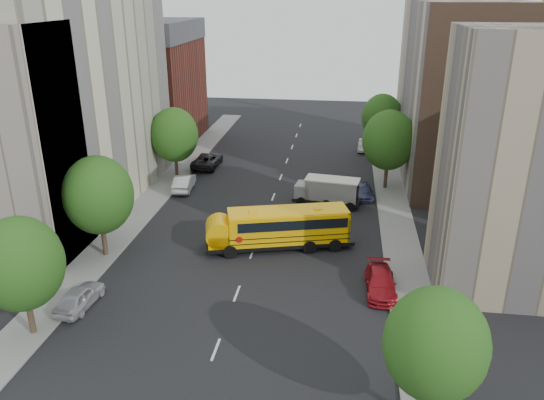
% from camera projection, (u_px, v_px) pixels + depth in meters
% --- Properties ---
extents(ground, '(120.00, 120.00, 0.00)m').
position_uv_depth(ground, '(257.00, 241.00, 42.78)').
color(ground, black).
rests_on(ground, ground).
extents(sidewalk_left, '(3.00, 80.00, 0.12)m').
position_uv_depth(sidewalk_left, '(143.00, 210.00, 48.84)').
color(sidewalk_left, slate).
rests_on(sidewalk_left, ground).
extents(sidewalk_right, '(3.00, 80.00, 0.12)m').
position_uv_depth(sidewalk_right, '(397.00, 224.00, 45.89)').
color(sidewalk_right, slate).
rests_on(sidewalk_right, ground).
extents(lane_markings, '(0.15, 64.00, 0.01)m').
position_uv_depth(lane_markings, '(273.00, 197.00, 51.99)').
color(lane_markings, silver).
rests_on(lane_markings, ground).
extents(building_left_cream, '(10.00, 26.00, 20.00)m').
position_uv_depth(building_left_cream, '(66.00, 98.00, 46.93)').
color(building_left_cream, beige).
rests_on(building_left_cream, ground).
extents(building_left_redbrick, '(10.00, 15.00, 13.00)m').
position_uv_depth(building_left_redbrick, '(154.00, 93.00, 68.48)').
color(building_left_redbrick, maroon).
rests_on(building_left_redbrick, ground).
extents(building_right_near, '(10.00, 7.00, 17.00)m').
position_uv_depth(building_right_near, '(526.00, 168.00, 33.20)').
color(building_right_near, tan).
rests_on(building_right_near, ground).
extents(building_right_far, '(10.00, 22.00, 18.00)m').
position_uv_depth(building_right_far, '(456.00, 91.00, 55.58)').
color(building_right_far, '#BFA995').
rests_on(building_right_far, ground).
extents(building_right_sidewall, '(10.10, 0.30, 18.00)m').
position_uv_depth(building_right_sidewall, '(479.00, 114.00, 45.45)').
color(building_right_sidewall, brown).
rests_on(building_right_sidewall, ground).
extents(street_tree_0, '(4.80, 4.80, 7.41)m').
position_uv_depth(street_tree_0, '(20.00, 264.00, 29.59)').
color(street_tree_0, '#38281C').
rests_on(street_tree_0, ground).
extents(street_tree_1, '(5.12, 5.12, 7.90)m').
position_uv_depth(street_tree_1, '(98.00, 195.00, 38.68)').
color(street_tree_1, '#38281C').
rests_on(street_tree_1, ground).
extents(street_tree_2, '(4.99, 4.99, 7.71)m').
position_uv_depth(street_tree_2, '(174.00, 135.00, 55.30)').
color(street_tree_2, '#38281C').
rests_on(street_tree_2, ground).
extents(street_tree_3, '(4.61, 4.61, 7.11)m').
position_uv_depth(street_tree_3, '(436.00, 345.00, 23.16)').
color(street_tree_3, '#38281C').
rests_on(street_tree_3, ground).
extents(street_tree_4, '(5.25, 5.25, 8.10)m').
position_uv_depth(street_tree_4, '(389.00, 140.00, 52.39)').
color(street_tree_4, '#38281C').
rests_on(street_tree_4, ground).
extents(street_tree_5, '(4.86, 4.86, 7.51)m').
position_uv_depth(street_tree_5, '(382.00, 117.00, 63.58)').
color(street_tree_5, '#38281C').
rests_on(street_tree_5, ground).
extents(school_bus, '(11.79, 5.61, 3.25)m').
position_uv_depth(school_bus, '(278.00, 227.00, 41.08)').
color(school_bus, black).
rests_on(school_bus, ground).
extents(safari_truck, '(6.43, 3.09, 2.64)m').
position_uv_depth(safari_truck, '(327.00, 191.00, 49.59)').
color(safari_truck, black).
rests_on(safari_truck, ground).
extents(parked_car_0, '(1.98, 4.29, 1.42)m').
position_uv_depth(parked_car_0, '(80.00, 297.00, 33.71)').
color(parked_car_0, '#AEACB3').
rests_on(parked_car_0, ground).
extents(parked_car_1, '(2.08, 4.82, 1.54)m').
position_uv_depth(parked_car_1, '(184.00, 182.00, 53.62)').
color(parked_car_1, white).
rests_on(parked_car_1, ground).
extents(parked_car_2, '(2.75, 5.78, 1.59)m').
position_uv_depth(parked_car_2, '(207.00, 160.00, 60.63)').
color(parked_car_2, black).
rests_on(parked_car_2, ground).
extents(parked_car_3, '(2.09, 4.85, 1.39)m').
position_uv_depth(parked_car_3, '(380.00, 283.00, 35.39)').
color(parked_car_3, maroon).
rests_on(parked_car_3, ground).
extents(parked_car_4, '(1.94, 4.12, 1.36)m').
position_uv_depth(parked_car_4, '(364.00, 191.00, 51.58)').
color(parked_car_4, '#33395A').
rests_on(parked_car_4, ground).
extents(parked_car_5, '(1.77, 4.14, 1.33)m').
position_uv_depth(parked_car_5, '(364.00, 145.00, 66.93)').
color(parked_car_5, '#A3A49E').
rests_on(parked_car_5, ground).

